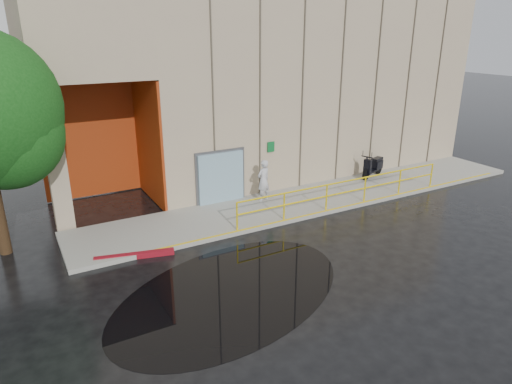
# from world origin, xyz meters

# --- Properties ---
(ground) EXTENTS (120.00, 120.00, 0.00)m
(ground) POSITION_xyz_m (0.00, 0.00, 0.00)
(ground) COLOR black
(ground) RESTS_ON ground
(sidewalk) EXTENTS (20.00, 3.00, 0.15)m
(sidewalk) POSITION_xyz_m (4.00, 4.50, 0.07)
(sidewalk) COLOR #98968A
(sidewalk) RESTS_ON ground
(building) EXTENTS (20.00, 10.17, 8.00)m
(building) POSITION_xyz_m (5.10, 10.98, 4.21)
(building) COLOR tan
(building) RESTS_ON ground
(guardrail) EXTENTS (9.56, 0.06, 1.03)m
(guardrail) POSITION_xyz_m (4.25, 3.15, 0.68)
(guardrail) COLOR yellow
(guardrail) RESTS_ON sidewalk
(person) EXTENTS (0.70, 0.56, 1.68)m
(person) POSITION_xyz_m (1.73, 5.20, 0.99)
(person) COLOR silver
(person) RESTS_ON sidewalk
(scooter) EXTENTS (1.78, 1.10, 1.34)m
(scooter) POSITION_xyz_m (7.72, 5.40, 0.92)
(scooter) COLOR black
(scooter) RESTS_ON sidewalk
(red_curb) EXTENTS (2.37, 0.74, 0.18)m
(red_curb) POSITION_xyz_m (-4.07, 3.10, 0.09)
(red_curb) COLOR maroon
(red_curb) RESTS_ON ground
(puddle) EXTENTS (8.35, 6.64, 0.01)m
(puddle) POSITION_xyz_m (-2.31, -0.07, 0.00)
(puddle) COLOR black
(puddle) RESTS_ON ground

